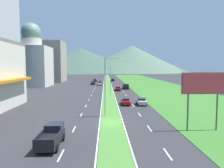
% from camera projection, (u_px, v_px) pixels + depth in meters
% --- Properties ---
extents(ground_plane, '(600.00, 600.00, 0.00)m').
position_uv_depth(ground_plane, '(111.00, 122.00, 31.66)').
color(ground_plane, '#2D2D30').
extents(grass_median, '(3.20, 240.00, 0.06)m').
position_uv_depth(grass_median, '(108.00, 86.00, 91.43)').
color(grass_median, '#477F33').
rests_on(grass_median, ground_plane).
extents(grass_verge_right, '(24.00, 240.00, 0.06)m').
position_uv_depth(grass_verge_right, '(155.00, 86.00, 92.05)').
color(grass_verge_right, '#387028').
rests_on(grass_verge_right, ground_plane).
extents(lane_dash_left_1, '(0.16, 2.80, 0.01)m').
position_uv_depth(lane_dash_left_1, '(61.00, 155.00, 19.93)').
color(lane_dash_left_1, silver).
rests_on(lane_dash_left_1, ground_plane).
extents(lane_dash_left_2, '(0.16, 2.80, 0.01)m').
position_uv_depth(lane_dash_left_2, '(74.00, 129.00, 28.27)').
color(lane_dash_left_2, silver).
rests_on(lane_dash_left_2, ground_plane).
extents(lane_dash_left_3, '(0.16, 2.80, 0.01)m').
position_uv_depth(lane_dash_left_3, '(81.00, 115.00, 36.61)').
color(lane_dash_left_3, silver).
rests_on(lane_dash_left_3, ground_plane).
extents(lane_dash_left_4, '(0.16, 2.80, 0.01)m').
position_uv_depth(lane_dash_left_4, '(86.00, 106.00, 44.95)').
color(lane_dash_left_4, silver).
rests_on(lane_dash_left_4, ground_plane).
extents(lane_dash_left_5, '(0.16, 2.80, 0.01)m').
position_uv_depth(lane_dash_left_5, '(89.00, 100.00, 53.30)').
color(lane_dash_left_5, silver).
rests_on(lane_dash_left_5, ground_plane).
extents(lane_dash_left_6, '(0.16, 2.80, 0.01)m').
position_uv_depth(lane_dash_left_6, '(91.00, 95.00, 61.64)').
color(lane_dash_left_6, silver).
rests_on(lane_dash_left_6, ground_plane).
extents(lane_dash_left_7, '(0.16, 2.80, 0.01)m').
position_uv_depth(lane_dash_left_7, '(93.00, 92.00, 69.98)').
color(lane_dash_left_7, silver).
rests_on(lane_dash_left_7, ground_plane).
extents(lane_dash_left_8, '(0.16, 2.80, 0.01)m').
position_uv_depth(lane_dash_left_8, '(94.00, 89.00, 78.32)').
color(lane_dash_left_8, silver).
rests_on(lane_dash_left_8, ground_plane).
extents(lane_dash_left_9, '(0.16, 2.80, 0.01)m').
position_uv_depth(lane_dash_left_9, '(95.00, 87.00, 86.67)').
color(lane_dash_left_9, silver).
rests_on(lane_dash_left_9, ground_plane).
extents(lane_dash_right_1, '(0.16, 2.80, 0.01)m').
position_uv_depth(lane_dash_right_1, '(168.00, 154.00, 20.24)').
color(lane_dash_right_1, silver).
rests_on(lane_dash_right_1, ground_plane).
extents(lane_dash_right_2, '(0.16, 2.80, 0.01)m').
position_uv_depth(lane_dash_right_2, '(150.00, 128.00, 28.58)').
color(lane_dash_right_2, silver).
rests_on(lane_dash_right_2, ground_plane).
extents(lane_dash_right_3, '(0.16, 2.80, 0.01)m').
position_uv_depth(lane_dash_right_3, '(140.00, 114.00, 36.92)').
color(lane_dash_right_3, silver).
rests_on(lane_dash_right_3, ground_plane).
extents(lane_dash_right_4, '(0.16, 2.80, 0.01)m').
position_uv_depth(lane_dash_right_4, '(133.00, 106.00, 45.26)').
color(lane_dash_right_4, silver).
rests_on(lane_dash_right_4, ground_plane).
extents(lane_dash_right_5, '(0.16, 2.80, 0.01)m').
position_uv_depth(lane_dash_right_5, '(129.00, 100.00, 53.61)').
color(lane_dash_right_5, silver).
rests_on(lane_dash_right_5, ground_plane).
extents(lane_dash_right_6, '(0.16, 2.80, 0.01)m').
position_uv_depth(lane_dash_right_6, '(126.00, 95.00, 61.95)').
color(lane_dash_right_6, silver).
rests_on(lane_dash_right_6, ground_plane).
extents(lane_dash_right_7, '(0.16, 2.80, 0.01)m').
position_uv_depth(lane_dash_right_7, '(123.00, 92.00, 70.29)').
color(lane_dash_right_7, silver).
rests_on(lane_dash_right_7, ground_plane).
extents(lane_dash_right_8, '(0.16, 2.80, 0.01)m').
position_uv_depth(lane_dash_right_8, '(122.00, 89.00, 78.63)').
color(lane_dash_right_8, silver).
rests_on(lane_dash_right_8, ground_plane).
extents(lane_dash_right_9, '(0.16, 2.80, 0.01)m').
position_uv_depth(lane_dash_right_9, '(120.00, 87.00, 86.98)').
color(lane_dash_right_9, silver).
rests_on(lane_dash_right_9, ground_plane).
extents(edge_line_median_left, '(0.16, 240.00, 0.01)m').
position_uv_depth(edge_line_median_left, '(104.00, 86.00, 91.37)').
color(edge_line_median_left, silver).
rests_on(edge_line_median_left, ground_plane).
extents(edge_line_median_right, '(0.16, 240.00, 0.01)m').
position_uv_depth(edge_line_median_right, '(112.00, 86.00, 91.48)').
color(edge_line_median_right, silver).
rests_on(edge_line_median_right, ground_plane).
extents(domed_building, '(14.69, 14.69, 26.68)m').
position_uv_depth(domed_building, '(32.00, 61.00, 89.49)').
color(domed_building, beige).
rests_on(domed_building, ground_plane).
extents(midrise_colored, '(16.77, 16.77, 21.92)m').
position_uv_depth(midrise_colored, '(49.00, 62.00, 116.22)').
color(midrise_colored, '#9E9384').
rests_on(midrise_colored, ground_plane).
extents(hill_far_left, '(188.62, 188.62, 35.60)m').
position_uv_depth(hill_far_left, '(80.00, 60.00, 317.67)').
color(hill_far_left, '#3D5647').
rests_on(hill_far_left, ground_plane).
extents(hill_far_center, '(158.96, 158.96, 39.55)m').
position_uv_depth(hill_far_center, '(132.00, 59.00, 313.54)').
color(hill_far_center, '#516B56').
rests_on(hill_far_center, ground_plane).
extents(hill_far_right, '(142.70, 142.70, 28.74)m').
position_uv_depth(hill_far_right, '(141.00, 63.00, 317.45)').
color(hill_far_right, '#3D5647').
rests_on(hill_far_right, ground_plane).
extents(street_lamp_near, '(3.06, 0.46, 9.90)m').
position_uv_depth(street_lamp_near, '(107.00, 83.00, 34.99)').
color(street_lamp_near, '#99999E').
rests_on(street_lamp_near, ground_plane).
extents(street_lamp_mid, '(2.69, 0.46, 8.63)m').
position_uv_depth(street_lamp_mid, '(109.00, 78.00, 62.38)').
color(street_lamp_mid, '#99999E').
rests_on(street_lamp_mid, ground_plane).
extents(billboard_roadside, '(5.69, 0.28, 7.62)m').
position_uv_depth(billboard_roadside, '(203.00, 86.00, 27.09)').
color(billboard_roadside, '#4C4C51').
rests_on(billboard_roadside, ground_plane).
extents(car_0, '(1.99, 4.65, 1.51)m').
position_uv_depth(car_0, '(95.00, 80.00, 116.78)').
color(car_0, maroon).
rests_on(car_0, ground_plane).
extents(car_1, '(1.95, 4.46, 1.52)m').
position_uv_depth(car_1, '(100.00, 84.00, 94.76)').
color(car_1, silver).
rests_on(car_1, ground_plane).
extents(car_2, '(1.94, 4.72, 1.50)m').
position_uv_depth(car_2, '(113.00, 80.00, 121.39)').
color(car_2, black).
rests_on(car_2, ground_plane).
extents(car_3, '(1.98, 4.27, 1.49)m').
position_uv_depth(car_3, '(118.00, 89.00, 73.22)').
color(car_3, maroon).
rests_on(car_3, ground_plane).
extents(car_4, '(2.00, 4.24, 1.49)m').
position_uv_depth(car_4, '(141.00, 101.00, 46.12)').
color(car_4, '#B2B2B7').
rests_on(car_4, ground_plane).
extents(car_5, '(1.87, 4.60, 1.46)m').
position_uv_depth(car_5, '(126.00, 101.00, 46.47)').
color(car_5, maroon).
rests_on(car_5, ground_plane).
extents(car_6, '(1.93, 4.19, 1.41)m').
position_uv_depth(car_6, '(96.00, 80.00, 123.43)').
color(car_6, silver).
rests_on(car_6, ground_plane).
extents(car_7, '(1.99, 4.63, 1.50)m').
position_uv_depth(car_7, '(93.00, 83.00, 98.56)').
color(car_7, navy).
rests_on(car_7, ground_plane).
extents(car_8, '(1.96, 4.41, 1.45)m').
position_uv_depth(car_8, '(100.00, 82.00, 104.09)').
color(car_8, '#C6842D').
rests_on(car_8, ground_plane).
extents(pickup_truck_0, '(2.18, 5.40, 2.00)m').
position_uv_depth(pickup_truck_0, '(126.00, 86.00, 78.92)').
color(pickup_truck_0, black).
rests_on(pickup_truck_0, ground_plane).
extents(pickup_truck_1, '(2.18, 5.40, 2.00)m').
position_uv_depth(pickup_truck_1, '(52.00, 136.00, 22.49)').
color(pickup_truck_1, black).
rests_on(pickup_truck_1, ground_plane).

